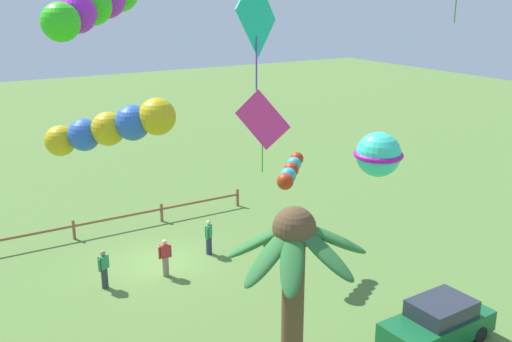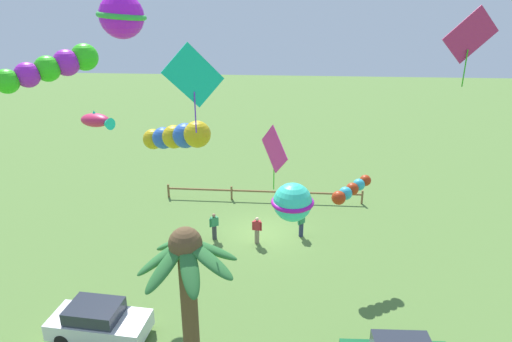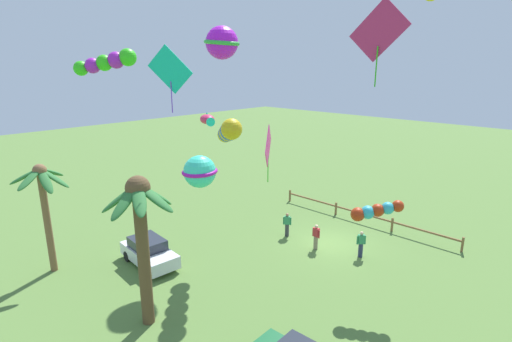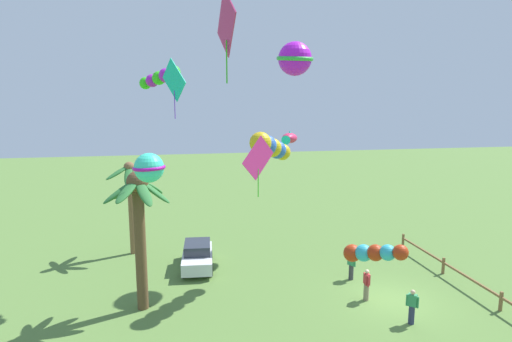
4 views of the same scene
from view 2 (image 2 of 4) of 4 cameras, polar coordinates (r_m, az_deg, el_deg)
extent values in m
plane|color=#567A38|center=(26.33, 0.87, -7.87)|extent=(120.00, 120.00, 0.00)
cylinder|color=brown|center=(14.88, -8.37, -19.49)|extent=(0.52, 0.52, 6.14)
ellipsoid|color=#2D7033|center=(13.40, -12.13, -10.84)|extent=(1.66, 0.80, 1.28)
ellipsoid|color=#2D7033|center=(12.97, -11.52, -11.93)|extent=(1.38, 1.57, 1.27)
ellipsoid|color=#2D7033|center=(12.64, -8.54, -12.30)|extent=(1.06, 1.74, 1.15)
ellipsoid|color=#2D7033|center=(12.79, -6.14, -11.24)|extent=(1.79, 1.25, 0.97)
ellipsoid|color=#2D7033|center=(13.42, -5.70, -10.04)|extent=(1.73, 1.14, 1.16)
ellipsoid|color=#2D7033|center=(13.92, -8.01, -9.39)|extent=(0.67, 1.59, 1.33)
ellipsoid|color=#2D7033|center=(13.86, -10.86, -9.25)|extent=(1.58, 1.49, 1.15)
sphere|color=brown|center=(13.12, -9.07, -9.20)|extent=(0.99, 0.99, 0.99)
cube|color=brown|center=(30.48, 13.48, -3.31)|extent=(0.12, 0.12, 0.95)
cube|color=brown|center=(30.09, 5.18, -3.10)|extent=(0.12, 0.12, 0.95)
cube|color=brown|center=(30.35, -3.16, -2.83)|extent=(0.12, 0.12, 0.95)
cube|color=brown|center=(31.23, -11.18, -2.52)|extent=(0.12, 0.12, 0.95)
cube|color=brown|center=(30.07, 0.99, -2.64)|extent=(13.29, 0.09, 0.11)
cube|color=silver|center=(19.77, -19.42, -18.12)|extent=(4.02, 1.99, 0.70)
cube|color=#282D38|center=(19.45, -20.05, -16.57)|extent=(2.14, 1.65, 0.56)
cylinder|color=black|center=(20.01, -15.02, -18.11)|extent=(0.61, 0.23, 0.60)
cylinder|color=black|center=(21.00, -21.34, -16.84)|extent=(0.61, 0.23, 0.60)
cylinder|color=black|center=(20.00, -23.63, -19.37)|extent=(0.61, 0.23, 0.60)
cylinder|color=#38383D|center=(25.56, -5.37, -7.84)|extent=(0.26, 0.26, 0.84)
cube|color=#338956|center=(25.24, -5.42, -6.46)|extent=(0.44, 0.39, 0.54)
sphere|color=#A37556|center=(25.07, -5.45, -5.70)|extent=(0.21, 0.21, 0.21)
cylinder|color=#338956|center=(25.33, -4.93, -6.47)|extent=(0.09, 0.09, 0.52)
cylinder|color=#338956|center=(25.19, -5.91, -6.66)|extent=(0.09, 0.09, 0.52)
cylinder|color=#2D3351|center=(25.86, 5.81, -7.49)|extent=(0.26, 0.26, 0.84)
cube|color=#338956|center=(25.54, 5.87, -6.13)|extent=(0.43, 0.44, 0.54)
sphere|color=beige|center=(25.37, 5.90, -5.38)|extent=(0.21, 0.21, 0.21)
cylinder|color=#338956|center=(25.41, 5.52, -6.40)|extent=(0.09, 0.09, 0.52)
cylinder|color=#338956|center=(25.72, 6.21, -6.07)|extent=(0.09, 0.09, 0.52)
cylinder|color=gray|center=(25.05, 0.12, -8.38)|extent=(0.26, 0.26, 0.84)
cube|color=#B72D33|center=(24.72, 0.12, -6.98)|extent=(0.40, 0.27, 0.54)
sphere|color=beige|center=(24.54, 0.13, -6.21)|extent=(0.21, 0.21, 0.21)
cylinder|color=#B72D33|center=(24.71, 0.65, -7.13)|extent=(0.09, 0.09, 0.52)
cylinder|color=#B72D33|center=(24.78, -0.40, -7.04)|extent=(0.09, 0.09, 0.52)
ellipsoid|color=#D82754|center=(22.55, -19.99, 6.17)|extent=(2.03, 1.64, 0.78)
cone|color=#1CE3B5|center=(21.94, -18.67, 5.79)|extent=(0.80, 0.79, 0.61)
cone|color=#1CE3B5|center=(22.48, -20.08, 6.89)|extent=(0.48, 0.48, 0.36)
sphere|color=#2FD01A|center=(14.17, -21.17, 13.49)|extent=(0.78, 0.78, 0.78)
sphere|color=purple|center=(14.02, -23.19, 12.66)|extent=(0.75, 0.75, 0.75)
sphere|color=#2FD01A|center=(13.89, -25.24, 11.80)|extent=(0.72, 0.72, 0.72)
sphere|color=purple|center=(13.79, -27.31, 10.91)|extent=(0.69, 0.69, 0.69)
sphere|color=#2FD01A|center=(13.70, -29.39, 10.00)|extent=(0.66, 0.66, 0.66)
sphere|color=#B43011|center=(21.10, 10.57, -3.40)|extent=(0.66, 0.66, 0.66)
sphere|color=#31B1C8|center=(21.37, 11.43, -2.83)|extent=(0.64, 0.64, 0.64)
sphere|color=#B43011|center=(21.64, 12.26, -2.27)|extent=(0.61, 0.61, 0.61)
sphere|color=#31B1C8|center=(21.92, 13.08, -1.72)|extent=(0.58, 0.58, 0.58)
sphere|color=#B43011|center=(22.20, 13.87, -1.19)|extent=(0.56, 0.56, 0.56)
cube|color=#13C49A|center=(13.24, -8.04, 12.03)|extent=(1.65, 1.01, 1.91)
cylinder|color=purple|center=(13.44, -7.80, 7.45)|extent=(0.04, 0.04, 1.24)
sphere|color=gold|center=(17.94, -7.56, 4.70)|extent=(1.09, 1.09, 1.09)
sphere|color=blue|center=(18.53, -9.07, 4.52)|extent=(1.05, 1.05, 1.05)
sphere|color=gold|center=(19.13, -10.49, 4.34)|extent=(1.00, 1.00, 1.00)
sphere|color=blue|center=(19.75, -11.82, 4.18)|extent=(0.96, 0.96, 0.96)
sphere|color=gold|center=(20.37, -13.07, 4.02)|extent=(0.92, 0.92, 0.92)
sphere|color=#B918D7|center=(20.92, -16.89, 18.52)|extent=(1.92, 1.92, 1.92)
torus|color=green|center=(20.92, -16.89, 18.52)|extent=(2.41, 2.40, 0.41)
sphere|color=#39E1B9|center=(12.92, 4.72, -4.01)|extent=(1.14, 1.14, 1.14)
torus|color=#AC16A5|center=(12.92, 4.72, -4.01)|extent=(1.68, 1.68, 0.19)
cube|color=#B82660|center=(15.09, 25.84, 15.45)|extent=(1.68, 0.30, 1.69)
cylinder|color=green|center=(15.18, 25.26, 11.85)|extent=(0.04, 0.04, 1.11)
cube|color=#F03093|center=(16.97, 2.37, 2.82)|extent=(1.08, 1.55, 1.86)
cylinder|color=#26C117|center=(17.32, 2.32, -0.51)|extent=(0.04, 0.04, 1.21)
camera|label=1|loc=(10.20, -77.98, -4.29)|focal=41.96mm
camera|label=3|loc=(11.29, 73.65, -3.84)|focal=27.33mm
camera|label=4|loc=(21.12, 56.50, 3.74)|focal=29.79mm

